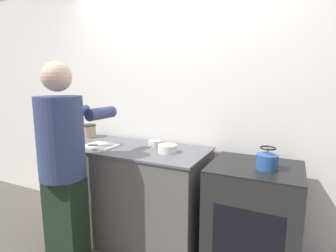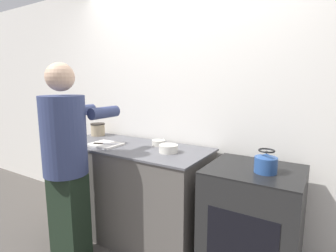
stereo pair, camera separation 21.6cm
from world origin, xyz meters
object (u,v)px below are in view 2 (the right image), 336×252
at_px(oven, 252,226).
at_px(cutting_board, 105,144).
at_px(kettle, 266,163).
at_px(person, 67,158).
at_px(bowl_prep, 159,143).
at_px(knife, 105,144).
at_px(canister_jar, 98,129).

distance_m(oven, cutting_board, 1.49).
xyz_separation_m(cutting_board, kettle, (1.49, 0.05, 0.05)).
xyz_separation_m(person, bowl_prep, (0.45, 0.71, 0.04)).
xyz_separation_m(oven, knife, (-1.39, -0.11, 0.49)).
distance_m(oven, kettle, 0.53).
bearing_deg(knife, canister_jar, 117.91).
height_order(person, kettle, person).
relative_size(cutting_board, knife, 1.28).
xyz_separation_m(knife, bowl_prep, (0.44, 0.28, 0.01)).
bearing_deg(oven, cutting_board, -175.99).
bearing_deg(cutting_board, person, -89.86).
bearing_deg(person, oven, 21.01).
distance_m(kettle, canister_jar, 1.92).
bearing_deg(cutting_board, bowl_prep, 31.10).
distance_m(person, kettle, 1.57).
height_order(person, canister_jar, person).
distance_m(person, cutting_board, 0.44).
relative_size(cutting_board, canister_jar, 1.82).
bearing_deg(canister_jar, cutting_board, -36.52).
height_order(person, cutting_board, person).
distance_m(cutting_board, canister_jar, 0.52).
bearing_deg(knife, oven, -21.33).
height_order(person, knife, person).
height_order(cutting_board, canister_jar, canister_jar).
distance_m(bowl_prep, canister_jar, 0.87).
xyz_separation_m(person, canister_jar, (-0.42, 0.75, 0.09)).
height_order(bowl_prep, canister_jar, canister_jar).
xyz_separation_m(oven, canister_jar, (-1.83, 0.21, 0.54)).
height_order(cutting_board, knife, knife).
bearing_deg(kettle, person, -161.65).
xyz_separation_m(oven, kettle, (0.08, -0.05, 0.53)).
bearing_deg(person, bowl_prep, 57.87).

